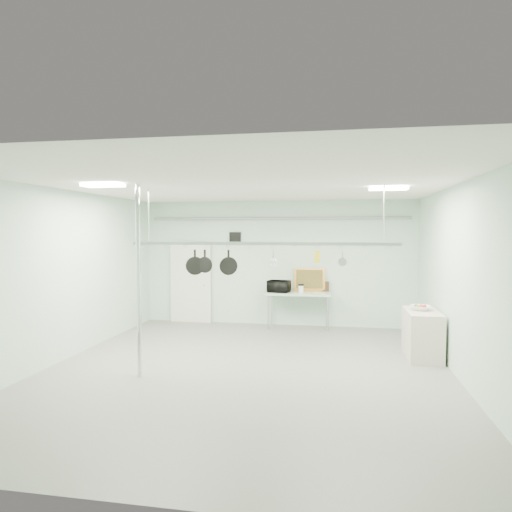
% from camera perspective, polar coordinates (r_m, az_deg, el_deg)
% --- Properties ---
extents(floor, '(8.00, 8.00, 0.00)m').
position_cam_1_polar(floor, '(8.17, -1.19, -14.11)').
color(floor, gray).
rests_on(floor, ground).
extents(ceiling, '(7.00, 8.00, 0.02)m').
position_cam_1_polar(ceiling, '(7.84, -1.22, 8.77)').
color(ceiling, silver).
rests_on(ceiling, back_wall).
extents(back_wall, '(7.00, 0.02, 3.20)m').
position_cam_1_polar(back_wall, '(11.77, 2.63, -0.89)').
color(back_wall, '#ACCEBB').
rests_on(back_wall, floor).
extents(right_wall, '(0.02, 8.00, 3.20)m').
position_cam_1_polar(right_wall, '(7.94, 24.37, -3.07)').
color(right_wall, '#ACCEBB').
rests_on(right_wall, floor).
extents(door, '(1.10, 0.10, 2.20)m').
position_cam_1_polar(door, '(12.28, -8.13, -3.33)').
color(door, silver).
rests_on(door, floor).
extents(wall_vent, '(0.30, 0.04, 0.30)m').
position_cam_1_polar(wall_vent, '(11.92, -2.63, 2.29)').
color(wall_vent, black).
rests_on(wall_vent, back_wall).
extents(conduit_pipe, '(6.60, 0.07, 0.07)m').
position_cam_1_polar(conduit_pipe, '(11.66, 2.58, 4.73)').
color(conduit_pipe, gray).
rests_on(conduit_pipe, back_wall).
extents(chrome_pole, '(0.08, 0.08, 3.20)m').
position_cam_1_polar(chrome_pole, '(7.80, -14.45, -3.00)').
color(chrome_pole, silver).
rests_on(chrome_pole, floor).
extents(prep_table, '(1.60, 0.70, 0.91)m').
position_cam_1_polar(prep_table, '(11.40, 5.36, -4.91)').
color(prep_table, silver).
rests_on(prep_table, floor).
extents(side_cabinet, '(0.60, 1.20, 0.90)m').
position_cam_1_polar(side_cabinet, '(9.40, 20.06, -9.17)').
color(side_cabinet, beige).
rests_on(side_cabinet, floor).
extents(pot_rack, '(4.80, 0.06, 1.00)m').
position_cam_1_polar(pot_rack, '(8.06, 0.60, 1.78)').
color(pot_rack, '#B7B7BC').
rests_on(pot_rack, ceiling).
extents(light_panel_left, '(0.65, 0.30, 0.05)m').
position_cam_1_polar(light_panel_left, '(7.84, -18.58, 8.39)').
color(light_panel_left, white).
rests_on(light_panel_left, ceiling).
extents(light_panel_right, '(0.65, 0.30, 0.05)m').
position_cam_1_polar(light_panel_right, '(8.33, 16.22, 8.10)').
color(light_panel_right, white).
rests_on(light_panel_right, ceiling).
extents(microwave, '(0.59, 0.47, 0.29)m').
position_cam_1_polar(microwave, '(11.38, 2.89, -3.81)').
color(microwave, black).
rests_on(microwave, prep_table).
extents(coffee_canister, '(0.17, 0.17, 0.18)m').
position_cam_1_polar(coffee_canister, '(11.29, 5.64, -4.16)').
color(coffee_canister, white).
rests_on(coffee_canister, prep_table).
extents(painting_large, '(0.79, 0.19, 0.58)m').
position_cam_1_polar(painting_large, '(11.63, 6.70, -2.96)').
color(painting_large, '#CF8537').
rests_on(painting_large, prep_table).
extents(painting_small, '(0.30, 0.10, 0.25)m').
position_cam_1_polar(painting_small, '(11.64, 8.37, -3.79)').
color(painting_small, '#362313').
rests_on(painting_small, prep_table).
extents(fruit_bowl, '(0.48, 0.48, 0.09)m').
position_cam_1_polar(fruit_bowl, '(9.36, 19.84, -6.12)').
color(fruit_bowl, white).
rests_on(fruit_bowl, side_cabinet).
extents(skillet_left, '(0.34, 0.13, 0.44)m').
position_cam_1_polar(skillet_left, '(8.37, -7.65, -0.72)').
color(skillet_left, black).
rests_on(skillet_left, pot_rack).
extents(skillet_mid, '(0.30, 0.11, 0.41)m').
position_cam_1_polar(skillet_mid, '(8.31, -6.41, -0.63)').
color(skillet_mid, black).
rests_on(skillet_mid, pot_rack).
extents(skillet_right, '(0.32, 0.18, 0.44)m').
position_cam_1_polar(skillet_right, '(8.20, -3.46, -0.76)').
color(skillet_right, black).
rests_on(skillet_right, pot_rack).
extents(whisk, '(0.19, 0.19, 0.28)m').
position_cam_1_polar(whisk, '(8.04, 2.21, -0.27)').
color(whisk, '#ADADB2').
rests_on(whisk, pot_rack).
extents(grater, '(0.09, 0.04, 0.23)m').
position_cam_1_polar(grater, '(7.97, 7.64, -0.12)').
color(grater, yellow).
rests_on(grater, pot_rack).
extents(saucepan, '(0.16, 0.13, 0.26)m').
position_cam_1_polar(saucepan, '(7.96, 10.75, -0.27)').
color(saucepan, '#B3B2B7').
rests_on(saucepan, pot_rack).
extents(fruit_cluster, '(0.24, 0.24, 0.09)m').
position_cam_1_polar(fruit_cluster, '(9.35, 19.85, -5.88)').
color(fruit_cluster, maroon).
rests_on(fruit_cluster, fruit_bowl).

